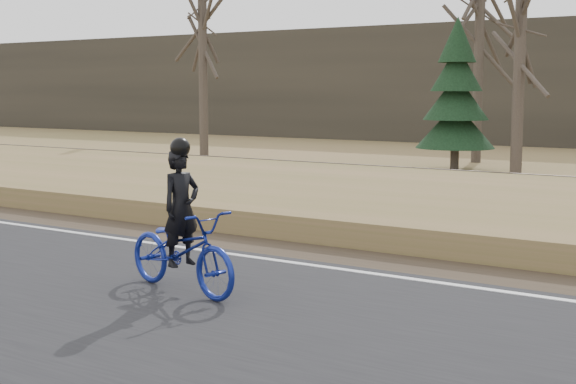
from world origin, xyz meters
The scene contains 10 objects.
ground centered at (0.00, 0.00, 0.00)m, with size 120.00×120.00×0.00m, color #8E6C48.
road centered at (0.00, -2.50, 0.03)m, with size 120.00×6.00×0.06m, color black.
edge_line centered at (0.00, 0.20, 0.07)m, with size 120.00×0.12×0.01m, color silver.
shoulder centered at (0.00, 1.20, 0.02)m, with size 120.00×1.60×0.04m, color #473A2B.
embankment centered at (0.00, 4.20, 0.22)m, with size 120.00×5.00×0.44m, color #8E6C48.
cyclist centered at (-2.94, -2.05, 0.71)m, with size 2.19×1.14×2.02m.
bare_tree_far_left centered at (-16.26, 14.98, 3.93)m, with size 0.36×0.36×7.87m, color #4C4237.
bare_tree_left centered at (-6.46, 18.84, 4.09)m, with size 0.36×0.36×8.17m, color #4C4237.
bare_tree_near_left centered at (-3.69, 14.69, 3.20)m, with size 0.36×0.36×6.41m, color #4C4237.
conifer centered at (-5.95, 15.39, 2.40)m, with size 2.60×2.60×5.06m.
Camera 1 is at (3.79, -9.91, 2.68)m, focal length 50.00 mm.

